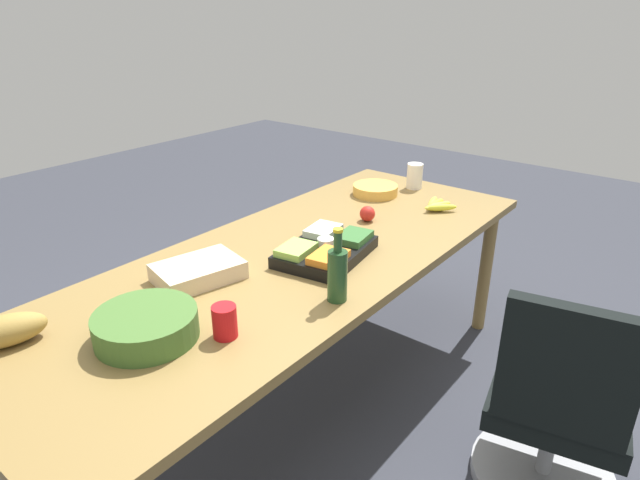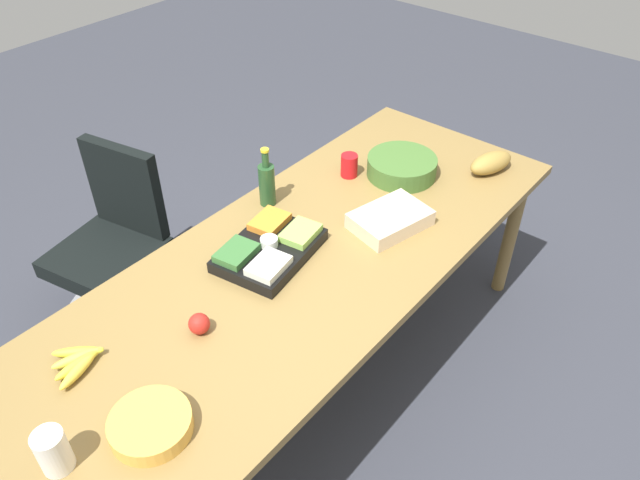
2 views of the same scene
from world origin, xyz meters
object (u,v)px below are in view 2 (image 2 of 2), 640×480
object	(u,v)px
sheet_cake	(390,219)
office_chair	(116,259)
red_solo_cup	(349,165)
mayo_jar	(53,451)
salad_bowl	(402,167)
chip_bowl	(151,425)
banana_bunch	(78,361)
wine_bottle	(267,183)
apple_red	(199,324)
conference_table	(304,271)
veggie_tray	(269,248)
bread_loaf	(491,163)

from	to	relation	value
sheet_cake	office_chair	bearing A→B (deg)	-63.29
red_solo_cup	mayo_jar	bearing A→B (deg)	9.33
salad_bowl	chip_bowl	xyz separation A→B (m)	(1.65, 0.21, -0.02)
banana_bunch	wine_bottle	distance (m)	1.09
apple_red	conference_table	bearing A→B (deg)	177.94
chip_bowl	salad_bowl	bearing A→B (deg)	-172.89
office_chair	veggie_tray	xyz separation A→B (m)	(-0.15, 0.97, 0.49)
red_solo_cup	conference_table	bearing A→B (deg)	20.78
conference_table	chip_bowl	bearing A→B (deg)	10.77
sheet_cake	wine_bottle	bearing A→B (deg)	-67.97
office_chair	apple_red	distance (m)	1.21
salad_bowl	chip_bowl	bearing A→B (deg)	7.11
mayo_jar	sheet_cake	bearing A→B (deg)	176.60
red_solo_cup	office_chair	bearing A→B (deg)	-46.18
apple_red	sheet_cake	xyz separation A→B (m)	(-0.92, 0.17, -0.00)
office_chair	sheet_cake	world-z (taller)	office_chair
sheet_cake	bread_loaf	bearing A→B (deg)	169.09
veggie_tray	bread_loaf	bearing A→B (deg)	160.89
wine_bottle	chip_bowl	xyz separation A→B (m)	(1.07, 0.54, -0.08)
conference_table	mayo_jar	world-z (taller)	mayo_jar
salad_bowl	mayo_jar	distance (m)	1.89
salad_bowl	banana_bunch	world-z (taller)	salad_bowl
salad_bowl	banana_bunch	bearing A→B (deg)	-6.08
chip_bowl	bread_loaf	bearing A→B (deg)	176.87
sheet_cake	banana_bunch	bearing A→B (deg)	-15.72
mayo_jar	veggie_tray	bearing A→B (deg)	-170.77
conference_table	chip_bowl	distance (m)	0.91
office_chair	veggie_tray	bearing A→B (deg)	99.03
mayo_jar	bread_loaf	bearing A→B (deg)	174.31
chip_bowl	mayo_jar	bearing A→B (deg)	-24.75
office_chair	mayo_jar	bearing A→B (deg)	51.62
veggie_tray	chip_bowl	world-z (taller)	veggie_tray
salad_bowl	veggie_tray	distance (m)	0.84
bread_loaf	office_chair	bearing A→B (deg)	-46.75
veggie_tray	apple_red	world-z (taller)	veggie_tray
sheet_cake	conference_table	bearing A→B (deg)	-20.87
mayo_jar	apple_red	bearing A→B (deg)	-172.66
sheet_cake	veggie_tray	bearing A→B (deg)	-29.42
mayo_jar	chip_bowl	distance (m)	0.27
conference_table	chip_bowl	world-z (taller)	chip_bowl
salad_bowl	veggie_tray	bearing A→B (deg)	-5.32
mayo_jar	veggie_tray	world-z (taller)	mayo_jar
conference_table	bread_loaf	distance (m)	1.09
mayo_jar	chip_bowl	world-z (taller)	mayo_jar
office_chair	veggie_tray	distance (m)	1.10
red_solo_cup	chip_bowl	world-z (taller)	red_solo_cup
office_chair	wine_bottle	bearing A→B (deg)	119.85
conference_table	sheet_cake	world-z (taller)	sheet_cake
wine_bottle	apple_red	distance (m)	0.80
salad_bowl	banana_bunch	distance (m)	1.66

